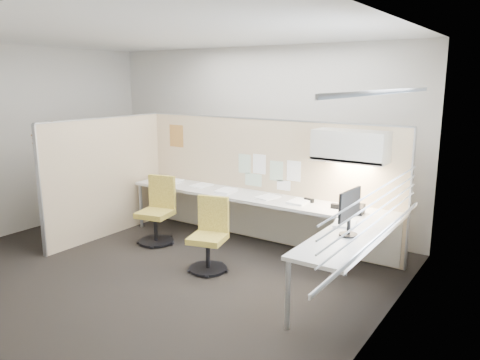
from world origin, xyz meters
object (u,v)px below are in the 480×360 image
Objects in this scene: desk at (269,211)px; monitor at (350,210)px; chair_right at (210,237)px; chair_left at (158,212)px; phone at (355,209)px.

monitor is (1.37, -0.75, 0.41)m from desk.
desk is 0.93m from chair_right.
chair_left reaches higher than chair_right.
desk is at bearing 51.86° from chair_right.
desk is 4.52× the size of chair_right.
phone is at bearing 19.83° from monitor.
desk is 17.91× the size of phone.
chair_left is (-1.57, -0.47, -0.16)m from desk.
monitor is 0.90m from phone.
monitor reaches higher than desk.
phone is (1.48, 0.93, 0.37)m from chair_right.
chair_left is 3.01m from monitor.
chair_right is (-0.35, -0.84, -0.19)m from desk.
monitor is at bearing -79.04° from phone.
monitor is at bearing -12.27° from chair_right.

